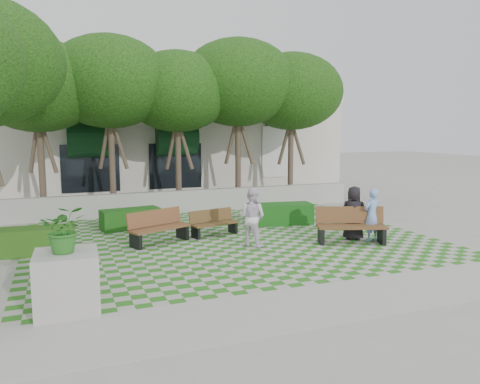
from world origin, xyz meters
name	(u,v)px	position (x,y,z in m)	size (l,w,h in m)	color
ground	(243,247)	(0.00, 0.00, 0.00)	(90.00, 90.00, 0.00)	gray
lawn	(231,239)	(0.00, 1.00, 0.01)	(12.00, 12.00, 0.00)	#2B721E
sidewalk_south	(330,302)	(0.00, -4.70, 0.01)	(16.00, 2.00, 0.01)	#9E9B93
retaining_wall	(187,201)	(0.00, 6.20, 0.45)	(15.00, 0.36, 0.90)	#9E9B93
bench_east	(351,226)	(3.21, -0.73, 0.52)	(2.16, 1.38, 1.08)	brown
bench_mid	(214,223)	(-0.33, 1.71, 0.40)	(1.66, 0.89, 0.83)	#4F371B
bench_west	(158,228)	(-2.20, 1.33, 0.48)	(1.99, 1.33, 0.99)	brown
hedge_midright	(282,214)	(2.55, 2.54, 0.37)	(2.13, 0.85, 0.74)	#134A14
hedge_midleft	(130,219)	(-2.67, 3.74, 0.34)	(1.97, 0.79, 0.69)	#164713
hedge_west	(34,241)	(-5.63, 1.34, 0.37)	(2.10, 0.84, 0.73)	#234E15
planter_front	(66,269)	(-4.87, -3.29, 0.82)	(1.18, 1.18, 2.02)	#9E9B93
person_blue	(372,215)	(3.91, -0.79, 0.81)	(0.59, 0.39, 1.62)	#7FA5E9
person_dark	(354,213)	(3.52, -0.41, 0.84)	(0.82, 0.53, 1.67)	black
person_white	(252,217)	(0.29, 0.01, 0.86)	(0.84, 0.65, 1.73)	white
tree_row	(139,82)	(-1.86, 5.95, 5.18)	(17.70, 13.40, 7.41)	#47382B
building	(166,145)	(0.93, 14.08, 2.52)	(18.00, 8.92, 5.15)	beige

